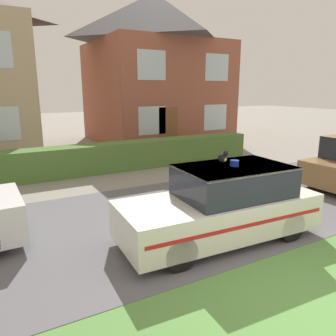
{
  "coord_description": "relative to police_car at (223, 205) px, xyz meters",
  "views": [
    {
      "loc": [
        -3.75,
        -2.51,
        2.99
      ],
      "look_at": [
        0.06,
        4.41,
        1.05
      ],
      "focal_mm": 35.0,
      "sensor_mm": 36.0,
      "label": 1
    }
  ],
  "objects": [
    {
      "name": "road_strip",
      "position": [
        -0.18,
        1.54,
        -0.72
      ],
      "size": [
        28.0,
        5.15,
        0.01
      ],
      "primitive_type": "cube",
      "color": "#5B5B60",
      "rests_on": "ground"
    },
    {
      "name": "house_right",
      "position": [
        4.62,
        12.18,
        3.32
      ],
      "size": [
        6.92,
        6.89,
        7.91
      ],
      "color": "#93513D",
      "rests_on": "ground"
    },
    {
      "name": "ground_plane",
      "position": [
        -0.18,
        -2.35,
        -0.72
      ],
      "size": [
        80.0,
        80.0,
        0.0
      ],
      "primitive_type": "plane",
      "color": "gray"
    },
    {
      "name": "garden_hedge",
      "position": [
        -0.09,
        6.48,
        -0.21
      ],
      "size": [
        11.93,
        0.89,
        1.02
      ],
      "primitive_type": "cube",
      "color": "#4C7233",
      "rests_on": "ground"
    },
    {
      "name": "lawn_verge",
      "position": [
        -0.18,
        -2.19,
        -0.72
      ],
      "size": [
        28.0,
        2.3,
        0.01
      ],
      "primitive_type": "cube",
      "color": "#568C42",
      "rests_on": "ground"
    },
    {
      "name": "police_car",
      "position": [
        0.0,
        0.0,
        0.0
      ],
      "size": [
        4.09,
        1.75,
        1.6
      ],
      "rotation": [
        0.0,
        0.0,
        3.1
      ],
      "color": "black",
      "rests_on": "road_strip"
    },
    {
      "name": "cat",
      "position": [
        -0.09,
        -0.05,
        0.99
      ],
      "size": [
        0.17,
        0.29,
        0.25
      ],
      "rotation": [
        0.0,
        0.0,
        4.91
      ],
      "color": "black",
      "rests_on": "police_car"
    }
  ]
}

